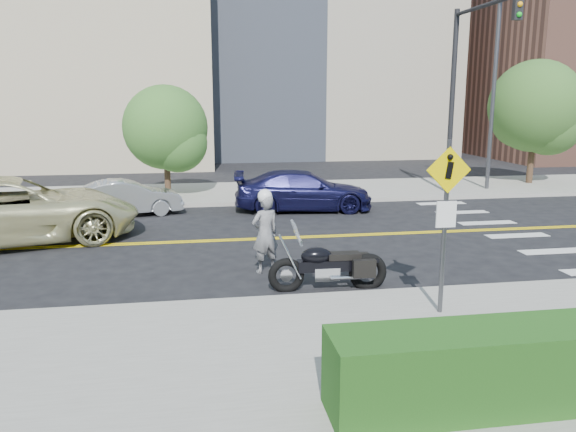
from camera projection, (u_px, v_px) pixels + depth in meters
The scene contains 14 objects.
ground_plane at pixel (197, 241), 15.29m from camera, with size 120.00×120.00×0.00m, color black.
sidewalk_near at pixel (198, 365), 8.03m from camera, with size 60.00×5.00×0.15m, color #9E9B91.
sidewalk_far at pixel (196, 194), 22.52m from camera, with size 60.00×5.00×0.15m, color #9E9B91.
building_mid at pixel (305, 10), 39.63m from camera, with size 18.00×14.00×20.00m, color #A39984.
lamp_post at pixel (494, 90), 22.61m from camera, with size 0.16×0.16×8.00m, color #4C4C51.
traffic_light at pixel (465, 75), 20.81m from camera, with size 0.28×4.50×7.00m.
pedestrian_sign at pixel (446, 211), 9.45m from camera, with size 0.78×0.08×3.00m.
motorcyclist at pixel (265, 231), 12.39m from camera, with size 0.76×0.63×1.88m.
motorcycle at pixel (329, 255), 11.30m from camera, with size 2.35×0.72×1.43m, color black, non-canonical shape.
suv at pixel (13, 210), 14.98m from camera, with size 2.98×6.46×1.79m, color beige.
parked_car_silver at pixel (126, 198), 18.60m from camera, with size 1.26×3.62×1.19m, color #999DA0.
parked_car_blue at pixel (303, 191), 19.46m from camera, with size 1.93×4.75×1.38m, color #161644.
tree_far_a at pixel (165, 128), 21.16m from camera, with size 3.18×3.18×4.35m.
tree_far_b at pixel (536, 106), 24.33m from camera, with size 3.97×3.97×5.50m.
Camera 1 is at (0.08, -15.04, 3.80)m, focal length 35.00 mm.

